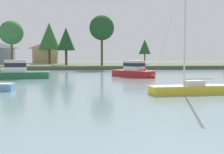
% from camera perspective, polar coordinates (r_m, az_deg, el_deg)
% --- Properties ---
extents(far_shore_bank, '(201.47, 57.06, 1.03)m').
position_cam_1_polar(far_shore_bank, '(101.94, -2.41, 2.45)').
color(far_shore_bank, '#4C563D').
rests_on(far_shore_bank, ground).
extents(cruiser_red, '(7.34, 8.50, 5.13)m').
position_cam_1_polar(cruiser_red, '(47.57, 4.91, 0.80)').
color(cruiser_red, '#B2231E').
rests_on(cruiser_red, ground).
extents(sailboat_yellow, '(7.58, 2.51, 11.95)m').
position_cam_1_polar(sailboat_yellow, '(26.73, 15.48, -2.78)').
color(sailboat_yellow, gold).
rests_on(sailboat_yellow, ground).
extents(cruiser_green, '(10.07, 4.59, 5.67)m').
position_cam_1_polar(cruiser_green, '(46.83, -19.28, 0.53)').
color(cruiser_green, '#236B3D').
rests_on(cruiser_green, ground).
extents(shore_tree_far_left, '(6.13, 6.13, 11.66)m').
position_cam_1_polar(shore_tree_far_left, '(77.82, -19.65, 8.40)').
color(shore_tree_far_left, brown).
rests_on(shore_tree_far_left, far_shore_bank).
extents(shore_tree_right, '(3.93, 3.93, 8.09)m').
position_cam_1_polar(shore_tree_right, '(92.79, 6.63, 6.08)').
color(shore_tree_right, brown).
rests_on(shore_tree_right, far_shore_bank).
extents(shore_tree_left, '(5.59, 5.59, 11.20)m').
position_cam_1_polar(shore_tree_left, '(87.01, -9.27, 7.55)').
color(shore_tree_left, brown).
rests_on(shore_tree_left, far_shore_bank).
extents(shore_tree_center_right, '(7.31, 7.31, 13.85)m').
position_cam_1_polar(shore_tree_center_right, '(97.94, -12.55, 8.06)').
color(shore_tree_center_right, brown).
rests_on(shore_tree_center_right, far_shore_bank).
extents(shore_tree_inland_a, '(6.77, 6.77, 13.65)m').
position_cam_1_polar(shore_tree_inland_a, '(77.93, -2.07, 9.85)').
color(shore_tree_inland_a, brown).
rests_on(shore_tree_inland_a, far_shore_bank).
extents(cottage_behind_trees, '(9.75, 7.84, 8.07)m').
position_cam_1_polar(cottage_behind_trees, '(110.93, -13.17, 4.90)').
color(cottage_behind_trees, tan).
rests_on(cottage_behind_trees, far_shore_bank).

